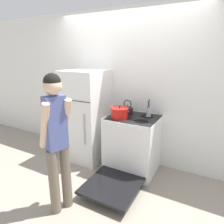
% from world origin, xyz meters
% --- Properties ---
extents(ground_plane, '(14.00, 14.00, 0.00)m').
position_xyz_m(ground_plane, '(0.00, 0.00, 0.00)').
color(ground_plane, gray).
extents(wall_back, '(10.00, 0.06, 2.55)m').
position_xyz_m(wall_back, '(0.00, 0.03, 1.27)').
color(wall_back, silver).
rests_on(wall_back, ground_plane).
extents(refrigerator, '(0.68, 0.70, 1.58)m').
position_xyz_m(refrigerator, '(-0.59, -0.34, 0.79)').
color(refrigerator, white).
rests_on(refrigerator, ground_plane).
extents(stove_range, '(0.77, 1.38, 0.90)m').
position_xyz_m(stove_range, '(0.30, -0.37, 0.45)').
color(stove_range, white).
rests_on(stove_range, ground_plane).
extents(dutch_oven_pot, '(0.32, 0.28, 0.19)m').
position_xyz_m(dutch_oven_pot, '(0.13, -0.46, 0.98)').
color(dutch_oven_pot, red).
rests_on(dutch_oven_pot, stove_range).
extents(tea_kettle, '(0.22, 0.18, 0.23)m').
position_xyz_m(tea_kettle, '(0.14, -0.20, 0.97)').
color(tea_kettle, black).
rests_on(tea_kettle, stove_range).
extents(utensil_jar, '(0.07, 0.08, 0.28)m').
position_xyz_m(utensil_jar, '(0.49, -0.19, 0.98)').
color(utensil_jar, '#B7BABF').
rests_on(utensil_jar, stove_range).
extents(person, '(0.34, 0.39, 1.65)m').
position_xyz_m(person, '(-0.11, -1.56, 0.94)').
color(person, '#6B6051').
rests_on(person, ground_plane).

